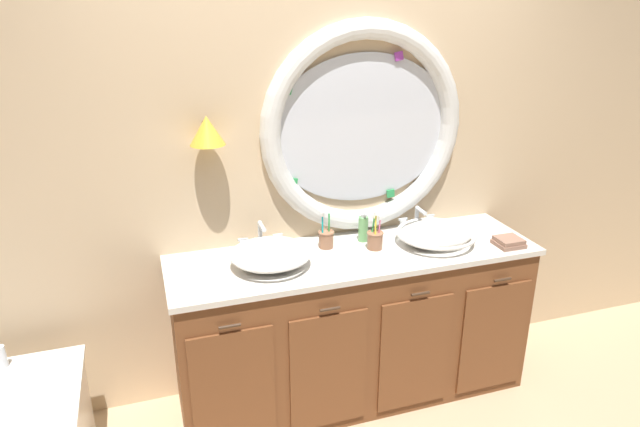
# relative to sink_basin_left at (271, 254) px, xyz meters

# --- Properties ---
(ground_plane) EXTENTS (14.00, 14.00, 0.00)m
(ground_plane) POSITION_rel_sink_basin_left_xyz_m (0.34, -0.25, -0.95)
(ground_plane) COLOR tan
(back_wall_assembly) EXTENTS (6.40, 0.26, 2.60)m
(back_wall_assembly) POSITION_rel_sink_basin_left_xyz_m (0.37, 0.34, 0.37)
(back_wall_assembly) COLOR #D6B78E
(back_wall_assembly) RESTS_ON ground_plane
(vanity_counter) EXTENTS (1.94, 0.59, 0.88)m
(vanity_counter) POSITION_rel_sink_basin_left_xyz_m (0.46, 0.03, -0.51)
(vanity_counter) COLOR brown
(vanity_counter) RESTS_ON ground_plane
(sink_basin_left) EXTENTS (0.40, 0.40, 0.14)m
(sink_basin_left) POSITION_rel_sink_basin_left_xyz_m (0.00, 0.00, 0.00)
(sink_basin_left) COLOR white
(sink_basin_left) RESTS_ON vanity_counter
(sink_basin_right) EXTENTS (0.43, 0.43, 0.11)m
(sink_basin_right) POSITION_rel_sink_basin_left_xyz_m (0.91, -0.00, -0.01)
(sink_basin_right) COLOR white
(sink_basin_right) RESTS_ON vanity_counter
(faucet_set_left) EXTENTS (0.24, 0.13, 0.16)m
(faucet_set_left) POSITION_rel_sink_basin_left_xyz_m (0.00, 0.22, -0.01)
(faucet_set_left) COLOR silver
(faucet_set_left) RESTS_ON vanity_counter
(faucet_set_right) EXTENTS (0.22, 0.12, 0.13)m
(faucet_set_right) POSITION_rel_sink_basin_left_xyz_m (0.91, 0.22, -0.02)
(faucet_set_right) COLOR silver
(faucet_set_right) RESTS_ON vanity_counter
(toothbrush_holder_left) EXTENTS (0.09, 0.09, 0.21)m
(toothbrush_holder_left) POSITION_rel_sink_basin_left_xyz_m (0.33, 0.13, -0.02)
(toothbrush_holder_left) COLOR #996647
(toothbrush_holder_left) RESTS_ON vanity_counter
(toothbrush_holder_right) EXTENTS (0.09, 0.09, 0.22)m
(toothbrush_holder_right) POSITION_rel_sink_basin_left_xyz_m (0.57, 0.04, -0.01)
(toothbrush_holder_right) COLOR #996647
(toothbrush_holder_right) RESTS_ON vanity_counter
(soap_dispenser) EXTENTS (0.05, 0.06, 0.17)m
(soap_dispenser) POSITION_rel_sink_basin_left_xyz_m (0.55, 0.15, 0.01)
(soap_dispenser) COLOR #6BAD66
(soap_dispenser) RESTS_ON vanity_counter
(folded_hand_towel) EXTENTS (0.14, 0.13, 0.04)m
(folded_hand_towel) POSITION_rel_sink_basin_left_xyz_m (1.26, -0.15, -0.05)
(folded_hand_towel) COLOR #936B56
(folded_hand_towel) RESTS_ON vanity_counter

